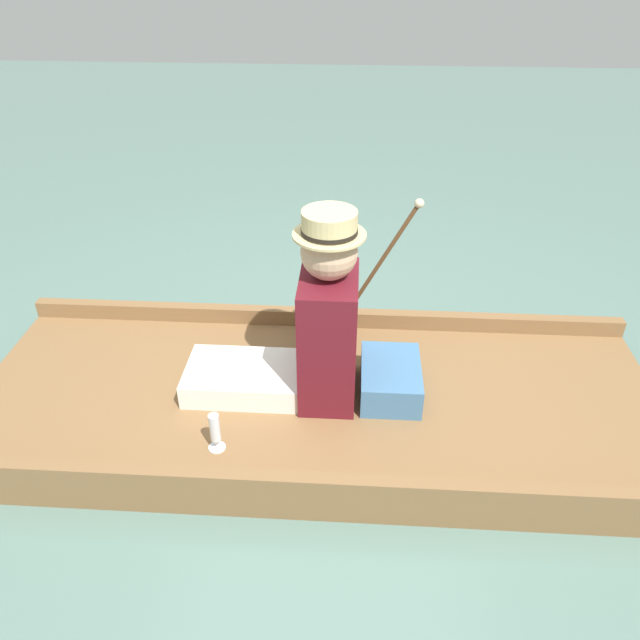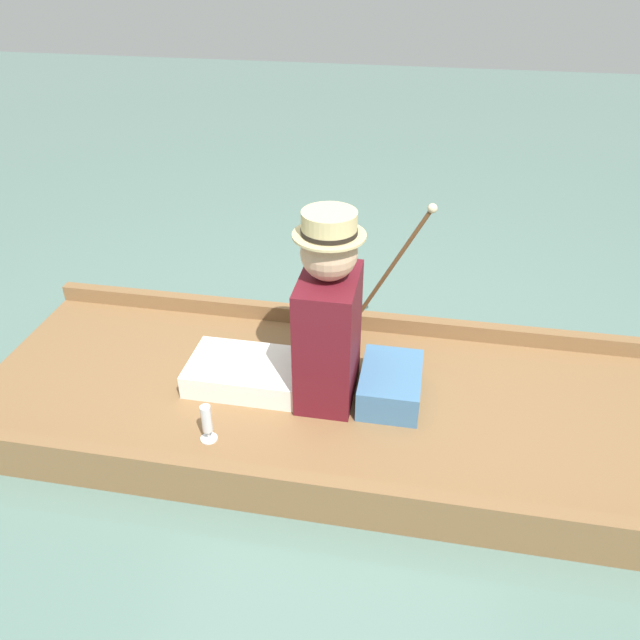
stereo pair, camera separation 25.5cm
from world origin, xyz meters
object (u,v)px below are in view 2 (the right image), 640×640
at_px(seated_person, 309,329).
at_px(wine_glass, 207,421).
at_px(teddy_bear, 329,314).
at_px(walking_cane, 395,262).

distance_m(seated_person, wine_glass, 0.56).
xyz_separation_m(teddy_bear, wine_glass, (-0.73, 0.36, -0.09)).
bearing_deg(teddy_bear, walking_cane, -66.36).
xyz_separation_m(wine_glass, walking_cane, (0.85, -0.65, 0.33)).
bearing_deg(walking_cane, teddy_bear, 113.64).
height_order(teddy_bear, wine_glass, teddy_bear).
distance_m(teddy_bear, walking_cane, 0.39).
bearing_deg(wine_glass, seated_person, -41.51).
bearing_deg(walking_cane, seated_person, 146.59).
bearing_deg(wine_glass, walking_cane, -37.24).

